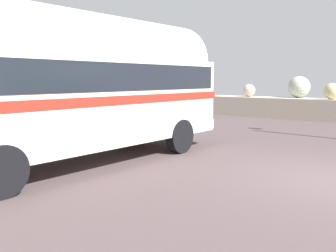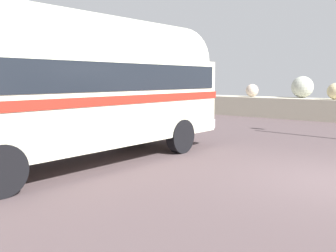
{
  "view_description": "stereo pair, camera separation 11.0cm",
  "coord_description": "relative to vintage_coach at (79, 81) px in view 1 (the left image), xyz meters",
  "views": [
    {
      "loc": [
        1.87,
        -8.03,
        2.1
      ],
      "look_at": [
        -3.46,
        -1.22,
        1.01
      ],
      "focal_mm": 39.82,
      "sensor_mm": 36.0,
      "label": 1
    },
    {
      "loc": [
        1.96,
        -7.96,
        2.1
      ],
      "look_at": [
        -3.46,
        -1.22,
        1.01
      ],
      "focal_mm": 39.82,
      "sensor_mm": 36.0,
      "label": 2
    }
  ],
  "objects": [
    {
      "name": "ground",
      "position": [
        5.42,
        2.21,
        -2.04
      ],
      "size": [
        32.0,
        26.0,
        0.02
      ],
      "color": "#514244"
    },
    {
      "name": "vintage_coach",
      "position": [
        0.0,
        0.0,
        0.0
      ],
      "size": [
        2.57,
        8.62,
        3.7
      ],
      "rotation": [
        0.0,
        0.0,
        -0.01
      ],
      "color": "black",
      "rests_on": "ground"
    }
  ]
}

